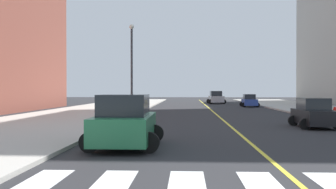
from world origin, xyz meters
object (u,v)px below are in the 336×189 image
car_silver_nearest (216,98)px  street_lamp (132,61)px  car_green_third (125,123)px  car_black_second (314,114)px  car_blue_fourth (249,101)px  fire_hydrant (335,113)px

car_silver_nearest → street_lamp: (-9.85, -26.65, 3.98)m
car_silver_nearest → car_green_third: car_green_third is taller
car_black_second → car_blue_fourth: bearing=-91.2°
car_blue_fourth → street_lamp: bearing=50.0°
car_silver_nearest → car_blue_fourth: bearing=104.6°
car_silver_nearest → car_black_second: size_ratio=1.17×
fire_hydrant → street_lamp: size_ratio=0.11×
car_black_second → car_blue_fourth: size_ratio=1.05×
car_green_third → car_blue_fourth: car_green_third is taller
car_blue_fourth → car_silver_nearest: bearing=-71.7°
car_black_second → fire_hydrant: size_ratio=4.45×
car_green_third → car_silver_nearest: bearing=80.9°
car_black_second → street_lamp: (-12.78, 12.38, 4.11)m
car_green_third → street_lamp: bearing=96.8°
fire_hydrant → car_blue_fourth: bearing=96.1°
car_black_second → car_green_third: size_ratio=0.84×
car_silver_nearest → street_lamp: size_ratio=0.57×
car_green_third → street_lamp: size_ratio=0.57×
car_black_second → car_silver_nearest: bearing=-85.7°
car_silver_nearest → car_black_second: (2.93, -39.03, -0.12)m
car_silver_nearest → fire_hydrant: size_ratio=5.21×
street_lamp → car_green_third: bearing=-82.6°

